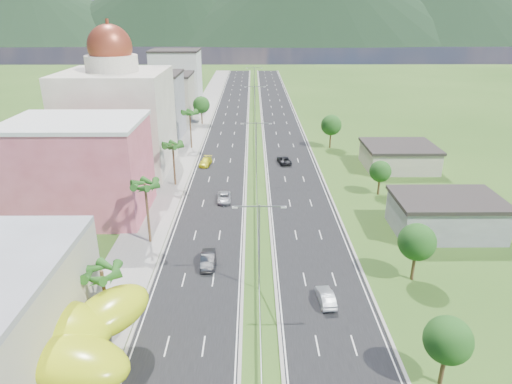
{
  "coord_description": "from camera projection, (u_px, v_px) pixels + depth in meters",
  "views": [
    {
      "loc": [
        -0.73,
        -36.4,
        31.14
      ],
      "look_at": [
        -0.26,
        23.8,
        7.0
      ],
      "focal_mm": 32.0,
      "sensor_mm": 36.0,
      "label": 1
    }
  ],
  "objects": [
    {
      "name": "ground",
      "position": [
        260.0,
        346.0,
        45.38
      ],
      "size": [
        500.0,
        500.0,
        0.0
      ],
      "primitive_type": "plane",
      "color": "#2D5119",
      "rests_on": "ground"
    },
    {
      "name": "road_left",
      "position": [
        229.0,
        128.0,
        128.85
      ],
      "size": [
        11.0,
        260.0,
        0.04
      ],
      "primitive_type": "cube",
      "color": "black",
      "rests_on": "ground"
    },
    {
      "name": "road_right",
      "position": [
        282.0,
        128.0,
        128.96
      ],
      "size": [
        11.0,
        260.0,
        0.04
      ],
      "primitive_type": "cube",
      "color": "black",
      "rests_on": "ground"
    },
    {
      "name": "sidewalk_left",
      "position": [
        195.0,
        128.0,
        128.77
      ],
      "size": [
        7.0,
        260.0,
        0.12
      ],
      "primitive_type": "cube",
      "color": "gray",
      "rests_on": "ground"
    },
    {
      "name": "median_guardrail",
      "position": [
        256.0,
        143.0,
        111.97
      ],
      "size": [
        0.1,
        216.06,
        0.76
      ],
      "color": "gray",
      "rests_on": "ground"
    },
    {
      "name": "streetlight_median_b",
      "position": [
        259.0,
        239.0,
        52.15
      ],
      "size": [
        6.04,
        0.25,
        11.0
      ],
      "color": "gray",
      "rests_on": "ground"
    },
    {
      "name": "streetlight_median_c",
      "position": [
        256.0,
        143.0,
        89.28
      ],
      "size": [
        6.04,
        0.25,
        11.0
      ],
      "color": "gray",
      "rests_on": "ground"
    },
    {
      "name": "streetlight_median_d",
      "position": [
        255.0,
        101.0,
        131.04
      ],
      "size": [
        6.04,
        0.25,
        11.0
      ],
      "color": "gray",
      "rests_on": "ground"
    },
    {
      "name": "streetlight_median_e",
      "position": [
        254.0,
        79.0,
        172.81
      ],
      "size": [
        6.04,
        0.25,
        11.0
      ],
      "color": "gray",
      "rests_on": "ground"
    },
    {
      "name": "lime_canopy",
      "position": [
        32.0,
        333.0,
        39.66
      ],
      "size": [
        18.0,
        15.0,
        7.4
      ],
      "color": "#B0C012",
      "rests_on": "ground"
    },
    {
      "name": "pink_shophouse",
      "position": [
        81.0,
        170.0,
        72.09
      ],
      "size": [
        20.0,
        15.0,
        15.0
      ],
      "primitive_type": "cube",
      "color": "#BF4E5C",
      "rests_on": "ground"
    },
    {
      "name": "domed_building",
      "position": [
        118.0,
        115.0,
        92.0
      ],
      "size": [
        20.0,
        20.0,
        28.7
      ],
      "color": "#C0B29F",
      "rests_on": "ground"
    },
    {
      "name": "midrise_grey",
      "position": [
        150.0,
        107.0,
        116.46
      ],
      "size": [
        16.0,
        15.0,
        16.0
      ],
      "primitive_type": "cube",
      "color": "gray",
      "rests_on": "ground"
    },
    {
      "name": "midrise_beige",
      "position": [
        165.0,
        97.0,
        137.44
      ],
      "size": [
        16.0,
        15.0,
        13.0
      ],
      "primitive_type": "cube",
      "color": "#B0A790",
      "rests_on": "ground"
    },
    {
      "name": "midrise_white",
      "position": [
        177.0,
        78.0,
        157.86
      ],
      "size": [
        16.0,
        15.0,
        18.0
      ],
      "primitive_type": "cube",
      "color": "silver",
      "rests_on": "ground"
    },
    {
      "name": "shed_near",
      "position": [
        446.0,
        216.0,
        67.85
      ],
      "size": [
        15.0,
        10.0,
        5.0
      ],
      "primitive_type": "cube",
      "color": "gray",
      "rests_on": "ground"
    },
    {
      "name": "shed_far",
      "position": [
        399.0,
        158.0,
        95.82
      ],
      "size": [
        14.0,
        12.0,
        4.4
      ],
      "primitive_type": "cube",
      "color": "#B0A790",
      "rests_on": "ground"
    },
    {
      "name": "palm_tree_b",
      "position": [
        102.0,
        275.0,
        44.5
      ],
      "size": [
        3.6,
        3.6,
        8.1
      ],
      "color": "#47301C",
      "rests_on": "ground"
    },
    {
      "name": "palm_tree_c",
      "position": [
        145.0,
        187.0,
        62.53
      ],
      "size": [
        3.6,
        3.6,
        9.6
      ],
      "color": "#47301C",
      "rests_on": "ground"
    },
    {
      "name": "palm_tree_d",
      "position": [
        173.0,
        147.0,
        84.23
      ],
      "size": [
        3.6,
        3.6,
        8.6
      ],
      "color": "#47301C",
      "rests_on": "ground"
    },
    {
      "name": "palm_tree_e",
      "position": [
        190.0,
        114.0,
        107.15
      ],
      "size": [
        3.6,
        3.6,
        9.4
      ],
      "color": "#47301C",
      "rests_on": "ground"
    },
    {
      "name": "leafy_tree_lfar",
      "position": [
        201.0,
        105.0,
        131.37
      ],
      "size": [
        4.9,
        4.9,
        8.05
      ],
      "color": "#47301C",
      "rests_on": "ground"
    },
    {
      "name": "leafy_tree_ra",
      "position": [
        448.0,
        340.0,
        39.08
      ],
      "size": [
        4.2,
        4.2,
        6.9
      ],
      "color": "#47301C",
      "rests_on": "ground"
    },
    {
      "name": "leafy_tree_rb",
      "position": [
        417.0,
        242.0,
        54.73
      ],
      "size": [
        4.55,
        4.55,
        7.47
      ],
      "color": "#47301C",
      "rests_on": "ground"
    },
    {
      "name": "leafy_tree_rc",
      "position": [
        380.0,
        171.0,
        81.04
      ],
      "size": [
        3.85,
        3.85,
        6.33
      ],
      "color": "#47301C",
      "rests_on": "ground"
    },
    {
      "name": "leafy_tree_rd",
      "position": [
        331.0,
        125.0,
        108.4
      ],
      "size": [
        4.9,
        4.9,
        8.05
      ],
      "color": "#47301C",
      "rests_on": "ground"
    },
    {
      "name": "mountain_ridge",
      "position": [
        312.0,
        42.0,
        463.47
      ],
      "size": [
        860.0,
        140.0,
        90.0
      ],
      "primitive_type": null,
      "color": "black",
      "rests_on": "ground"
    },
    {
      "name": "car_dark_left",
      "position": [
        208.0,
        259.0,
        59.39
      ],
      "size": [
        1.85,
        5.06,
        1.65
      ],
      "primitive_type": "imported",
      "rotation": [
        0.0,
        0.0,
        0.02
      ],
      "color": "black",
      "rests_on": "road_left"
    },
    {
      "name": "car_silver_mid_left",
      "position": [
        224.0,
        197.0,
        79.32
      ],
      "size": [
        2.57,
        5.11,
        1.39
      ],
      "primitive_type": "imported",
      "rotation": [
        0.0,
        0.0,
        0.05
      ],
      "color": "#A7A9AE",
      "rests_on": "road_left"
    },
    {
      "name": "car_yellow_far_left",
      "position": [
        206.0,
        162.0,
        97.77
      ],
      "size": [
        2.77,
        5.4,
        1.5
      ],
      "primitive_type": "imported",
      "rotation": [
        0.0,
        0.0,
        -0.13
      ],
      "color": "yellow",
      "rests_on": "road_left"
    },
    {
      "name": "car_silver_right",
      "position": [
        326.0,
        297.0,
        51.79
      ],
      "size": [
        1.92,
        4.67,
        1.5
      ],
      "primitive_type": "imported",
      "rotation": [
        0.0,
        0.0,
        3.22
      ],
      "color": "#AEB1B6",
      "rests_on": "road_right"
    },
    {
      "name": "car_dark_far_right",
      "position": [
        284.0,
        160.0,
        99.01
      ],
      "size": [
        3.23,
        5.57,
        1.46
      ],
      "primitive_type": "imported",
      "rotation": [
        0.0,
        0.0,
        3.3
      ],
      "color": "black",
      "rests_on": "road_right"
    }
  ]
}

